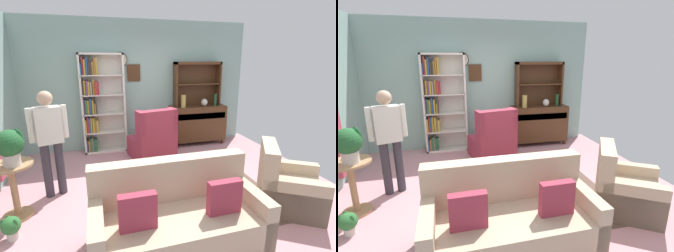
% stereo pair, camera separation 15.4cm
% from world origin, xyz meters
% --- Properties ---
extents(ground_plane, '(5.40, 4.60, 0.02)m').
position_xyz_m(ground_plane, '(0.00, 0.00, -0.01)').
color(ground_plane, '#C68C93').
extents(wall_back, '(5.00, 0.09, 2.80)m').
position_xyz_m(wall_back, '(-0.00, 2.13, 1.40)').
color(wall_back, '#93B7AD').
rests_on(wall_back, ground_plane).
extents(area_rug, '(2.58, 2.01, 0.01)m').
position_xyz_m(area_rug, '(0.20, -0.30, 0.00)').
color(area_rug, brown).
rests_on(area_rug, ground_plane).
extents(bookshelf, '(0.90, 0.30, 2.10)m').
position_xyz_m(bookshelf, '(-0.92, 1.94, 1.06)').
color(bookshelf, silver).
rests_on(bookshelf, ground_plane).
extents(sideboard, '(1.30, 0.45, 0.92)m').
position_xyz_m(sideboard, '(1.30, 1.86, 0.51)').
color(sideboard, '#4C2D19').
rests_on(sideboard, ground_plane).
extents(sideboard_hutch, '(1.10, 0.26, 1.00)m').
position_xyz_m(sideboard_hutch, '(1.30, 1.97, 1.56)').
color(sideboard_hutch, '#4C2D19').
rests_on(sideboard_hutch, sideboard).
extents(vase_tall, '(0.11, 0.11, 0.28)m').
position_xyz_m(vase_tall, '(0.91, 1.78, 1.06)').
color(vase_tall, tan).
rests_on(vase_tall, sideboard).
extents(vase_round, '(0.15, 0.15, 0.17)m').
position_xyz_m(vase_round, '(1.43, 1.79, 1.01)').
color(vase_round, beige).
rests_on(vase_round, sideboard).
extents(bottle_wine, '(0.07, 0.07, 0.28)m').
position_xyz_m(bottle_wine, '(1.69, 1.77, 1.06)').
color(bottle_wine, '#194223').
rests_on(bottle_wine, sideboard).
extents(couch_floral, '(1.81, 0.87, 0.90)m').
position_xyz_m(couch_floral, '(-0.20, -1.24, 0.31)').
color(couch_floral, '#C6AD8E').
rests_on(couch_floral, ground_plane).
extents(armchair_floral, '(1.06, 1.05, 0.88)m').
position_xyz_m(armchair_floral, '(1.44, -0.96, 0.29)').
color(armchair_floral, '#C6AD8E').
rests_on(armchair_floral, ground_plane).
extents(wingback_chair, '(0.94, 0.96, 1.05)m').
position_xyz_m(wingback_chair, '(0.07, 1.19, 0.38)').
color(wingback_chair, '#A33347').
rests_on(wingback_chair, ground_plane).
extents(plant_stand, '(0.52, 0.52, 0.73)m').
position_xyz_m(plant_stand, '(-2.04, -0.21, 0.45)').
color(plant_stand, '#A87F56').
rests_on(plant_stand, ground_plane).
extents(potted_plant_large, '(0.32, 0.32, 0.45)m').
position_xyz_m(potted_plant_large, '(-1.98, -0.27, 0.99)').
color(potted_plant_large, beige).
rests_on(potted_plant_large, plant_stand).
extents(potted_plant_small, '(0.20, 0.20, 0.28)m').
position_xyz_m(potted_plant_small, '(-1.97, -0.67, 0.16)').
color(potted_plant_small, beige).
rests_on(potted_plant_small, ground_plane).
extents(person_reading, '(0.52, 0.30, 1.56)m').
position_xyz_m(person_reading, '(-1.63, 0.24, 0.91)').
color(person_reading, '#38333D').
rests_on(person_reading, ground_plane).
extents(coffee_table, '(0.80, 0.50, 0.42)m').
position_xyz_m(coffee_table, '(-0.11, -0.32, 0.35)').
color(coffee_table, '#4C2D19').
rests_on(coffee_table, ground_plane).
extents(book_stack, '(0.19, 0.13, 0.08)m').
position_xyz_m(book_stack, '(-0.18, -0.37, 0.46)').
color(book_stack, '#3F3833').
rests_on(book_stack, coffee_table).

